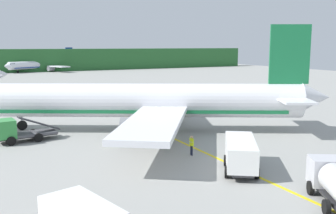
{
  "coord_description": "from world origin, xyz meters",
  "views": [
    {
      "loc": [
        -4.06,
        -15.91,
        9.65
      ],
      "look_at": [
        14.38,
        20.03,
        3.17
      ],
      "focal_mm": 41.28,
      "sensor_mm": 36.0,
      "label": 1
    }
  ],
  "objects_px": {
    "airliner_foreground": "(146,101)",
    "service_truck_catering": "(241,153)",
    "crew_loader_left": "(119,137)",
    "service_truck_baggage": "(16,131)",
    "airliner_far_taxiway": "(44,65)",
    "crew_marshaller": "(192,144)"
  },
  "relations": [
    {
      "from": "airliner_foreground",
      "to": "service_truck_catering",
      "type": "bearing_deg",
      "value": -87.22
    },
    {
      "from": "crew_loader_left",
      "to": "service_truck_baggage",
      "type": "bearing_deg",
      "value": 144.33
    },
    {
      "from": "airliner_foreground",
      "to": "crew_loader_left",
      "type": "xyz_separation_m",
      "value": [
        -5.11,
        -5.24,
        -2.43
      ]
    },
    {
      "from": "airliner_foreground",
      "to": "service_truck_catering",
      "type": "relative_size",
      "value": 5.98
    },
    {
      "from": "airliner_foreground",
      "to": "crew_loader_left",
      "type": "bearing_deg",
      "value": -134.25
    },
    {
      "from": "service_truck_baggage",
      "to": "service_truck_catering",
      "type": "distance_m",
      "value": 22.65
    },
    {
      "from": "airliner_foreground",
      "to": "airliner_far_taxiway",
      "type": "distance_m",
      "value": 109.68
    },
    {
      "from": "crew_marshaller",
      "to": "crew_loader_left",
      "type": "height_order",
      "value": "crew_marshaller"
    },
    {
      "from": "airliner_far_taxiway",
      "to": "service_truck_baggage",
      "type": "distance_m",
      "value": 110.45
    },
    {
      "from": "service_truck_catering",
      "to": "crew_marshaller",
      "type": "distance_m",
      "value": 5.48
    },
    {
      "from": "airliner_far_taxiway",
      "to": "service_truck_baggage",
      "type": "height_order",
      "value": "airliner_far_taxiway"
    },
    {
      "from": "service_truck_baggage",
      "to": "service_truck_catering",
      "type": "height_order",
      "value": "service_truck_baggage"
    },
    {
      "from": "service_truck_baggage",
      "to": "crew_loader_left",
      "type": "bearing_deg",
      "value": -35.67
    },
    {
      "from": "crew_marshaller",
      "to": "airliner_foreground",
      "type": "bearing_deg",
      "value": 87.58
    },
    {
      "from": "airliner_foreground",
      "to": "airliner_far_taxiway",
      "type": "bearing_deg",
      "value": 86.3
    },
    {
      "from": "crew_loader_left",
      "to": "service_truck_catering",
      "type": "bearing_deg",
      "value": -61.95
    },
    {
      "from": "airliner_far_taxiway",
      "to": "crew_loader_left",
      "type": "bearing_deg",
      "value": -96.07
    },
    {
      "from": "airliner_far_taxiway",
      "to": "crew_marshaller",
      "type": "relative_size",
      "value": 16.45
    },
    {
      "from": "airliner_foreground",
      "to": "service_truck_catering",
      "type": "height_order",
      "value": "airliner_foreground"
    },
    {
      "from": "airliner_foreground",
      "to": "crew_loader_left",
      "type": "distance_m",
      "value": 7.71
    },
    {
      "from": "service_truck_catering",
      "to": "crew_marshaller",
      "type": "relative_size",
      "value": 3.63
    },
    {
      "from": "airliner_foreground",
      "to": "crew_loader_left",
      "type": "height_order",
      "value": "airliner_foreground"
    }
  ]
}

